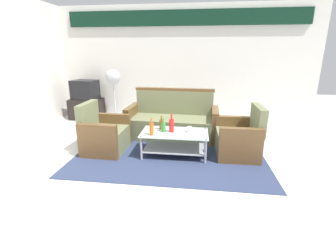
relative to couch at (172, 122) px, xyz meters
The scene contains 15 objects.
ground_plane 1.52m from the couch, 85.61° to the right, with size 14.00×14.00×0.00m, color white.
wall_back 1.96m from the couch, 85.88° to the left, with size 6.52×0.19×2.80m.
rug 0.80m from the couch, 86.56° to the right, with size 3.14×2.26×0.01m, color #2D3856.
couch is the anchor object (origin of this frame).
armchair_left 1.39m from the couch, 143.27° to the right, with size 0.72×0.78×0.85m.
armchair_right 1.41m from the couch, 31.41° to the right, with size 0.71×0.77×0.85m.
coffee_table 0.88m from the couch, 81.59° to the right, with size 1.10×0.60×0.40m.
bottle_red 0.89m from the couch, 84.92° to the right, with size 0.08×0.08×0.31m.
bottle_brown 0.78m from the couch, 98.22° to the right, with size 0.07×0.07×0.24m.
bottle_green 0.89m from the couch, 93.72° to the right, with size 0.07×0.07×0.23m.
bottle_orange 1.09m from the couch, 102.08° to the right, with size 0.07×0.07×0.28m.
cup 0.94m from the couch, 66.49° to the right, with size 0.08×0.08×0.10m, color silver.
tv_stand 2.59m from the couch, 155.51° to the left, with size 0.80×0.50×0.52m, color black.
television 2.62m from the couch, 155.46° to the left, with size 0.67×0.54×0.48m.
pedestal_fan 2.08m from the couch, 145.13° to the left, with size 0.36×0.36×1.27m.
Camera 1 is at (0.36, -3.00, 1.70)m, focal length 24.82 mm.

